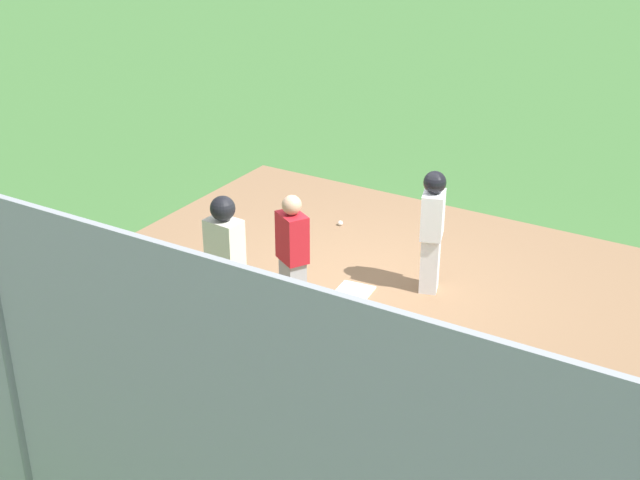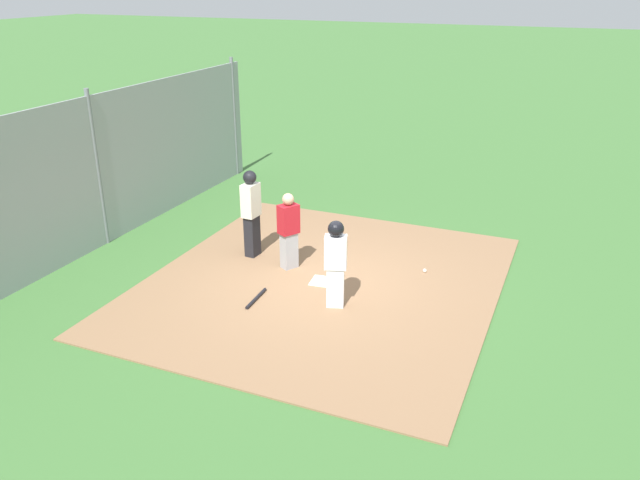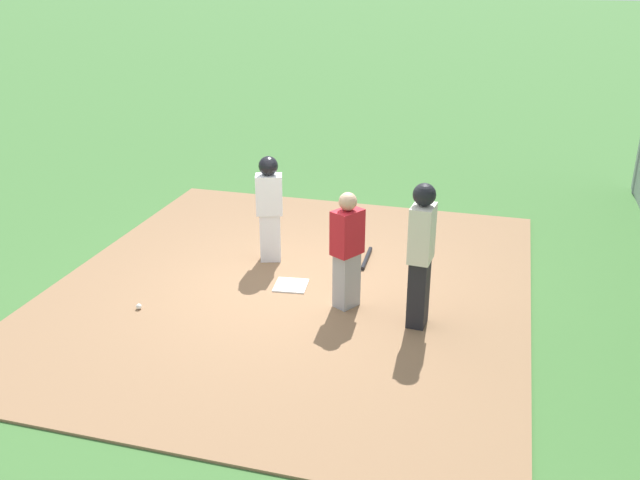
{
  "view_description": "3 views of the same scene",
  "coord_description": "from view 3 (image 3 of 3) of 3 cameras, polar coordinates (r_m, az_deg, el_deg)",
  "views": [
    {
      "loc": [
        4.67,
        -8.54,
        5.36
      ],
      "look_at": [
        -0.18,
        -0.53,
        0.93
      ],
      "focal_mm": 49.09,
      "sensor_mm": 36.0,
      "label": 1
    },
    {
      "loc": [
        10.03,
        4.19,
        5.44
      ],
      "look_at": [
        -0.14,
        -0.11,
        0.83
      ],
      "focal_mm": 35.63,
      "sensor_mm": 36.0,
      "label": 2
    },
    {
      "loc": [
        -8.2,
        -2.7,
        4.28
      ],
      "look_at": [
        0.12,
        -0.38,
        0.71
      ],
      "focal_mm": 38.94,
      "sensor_mm": 36.0,
      "label": 3
    }
  ],
  "objects": [
    {
      "name": "ground_plane",
      "position": [
        9.63,
        -2.4,
        -3.95
      ],
      "size": [
        140.0,
        140.0,
        0.0
      ],
      "primitive_type": "plane",
      "color": "#3D6B33"
    },
    {
      "name": "dirt_infield",
      "position": [
        9.63,
        -2.4,
        -3.87
      ],
      "size": [
        7.2,
        6.4,
        0.03
      ],
      "primitive_type": "cube",
      "color": "#896647",
      "rests_on": "ground_plane"
    },
    {
      "name": "home_plate",
      "position": [
        9.62,
        -2.4,
        -3.74
      ],
      "size": [
        0.49,
        0.49,
        0.02
      ],
      "primitive_type": "cube",
      "rotation": [
        0.0,
        0.0,
        0.12
      ],
      "color": "white",
      "rests_on": "dirt_infield"
    },
    {
      "name": "catcher",
      "position": [
        8.76,
        2.24,
        -0.75
      ],
      "size": [
        0.46,
        0.41,
        1.55
      ],
      "rotation": [
        0.0,
        0.0,
        1.05
      ],
      "color": "#9E9EA3",
      "rests_on": "dirt_infield"
    },
    {
      "name": "umpire",
      "position": [
        8.32,
        8.29,
        -1.0
      ],
      "size": [
        0.4,
        0.29,
        1.83
      ],
      "rotation": [
        0.0,
        0.0,
        1.5
      ],
      "color": "black",
      "rests_on": "dirt_infield"
    },
    {
      "name": "runner",
      "position": [
        10.12,
        -4.19,
        3.08
      ],
      "size": [
        0.36,
        0.44,
        1.6
      ],
      "rotation": [
        0.0,
        0.0,
        3.46
      ],
      "color": "silver",
      "rests_on": "dirt_infield"
    },
    {
      "name": "baseball_bat",
      "position": [
        10.42,
        3.84,
        -1.51
      ],
      "size": [
        0.77,
        0.09,
        0.06
      ],
      "primitive_type": "cylinder",
      "rotation": [
        0.0,
        1.57,
        0.05
      ],
      "color": "black",
      "rests_on": "dirt_infield"
    },
    {
      "name": "baseball",
      "position": [
        9.29,
        -14.67,
        -5.31
      ],
      "size": [
        0.07,
        0.07,
        0.07
      ],
      "primitive_type": "sphere",
      "color": "white",
      "rests_on": "dirt_infield"
    }
  ]
}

